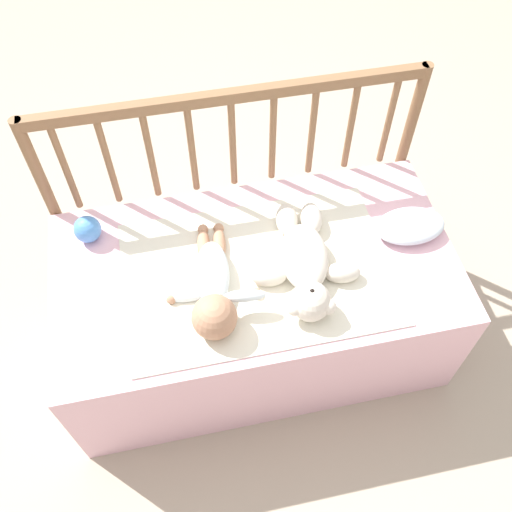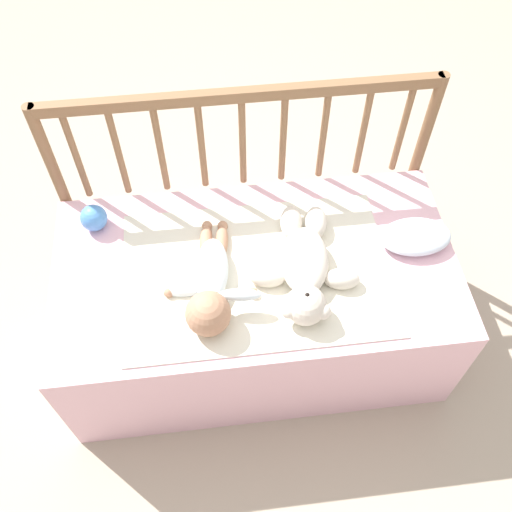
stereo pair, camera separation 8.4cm
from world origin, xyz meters
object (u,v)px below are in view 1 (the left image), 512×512
(teddy_bear, at_px, (305,264))
(baby, at_px, (213,291))
(small_pillow, at_px, (410,226))
(toy_ball, at_px, (87,229))

(teddy_bear, relative_size, baby, 1.04)
(teddy_bear, xyz_separation_m, baby, (-0.28, -0.04, 0.00))
(teddy_bear, distance_m, small_pillow, 0.37)
(teddy_bear, relative_size, small_pillow, 1.98)
(small_pillow, bearing_deg, baby, -169.26)
(teddy_bear, bearing_deg, small_pillow, 13.04)
(toy_ball, bearing_deg, small_pillow, -10.47)
(toy_ball, bearing_deg, teddy_bear, -23.07)
(teddy_bear, xyz_separation_m, toy_ball, (-0.62, 0.26, -0.00))
(teddy_bear, height_order, baby, baby)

